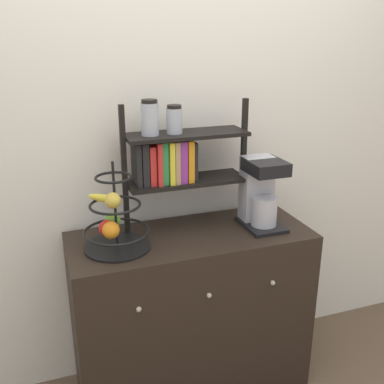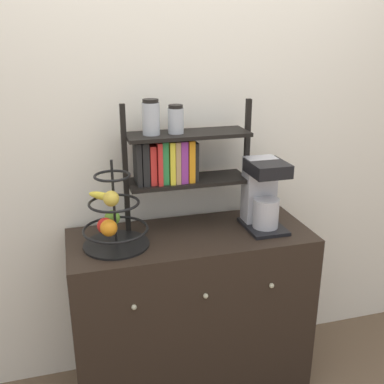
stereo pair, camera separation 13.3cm
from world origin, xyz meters
name	(u,v)px [view 1 (the left image)]	position (x,y,z in m)	size (l,w,h in m)	color
wall_back	(172,137)	(0.00, 0.52, 1.30)	(7.00, 0.05, 2.60)	silver
sideboard	(191,312)	(0.00, 0.24, 0.44)	(1.18, 0.50, 0.88)	black
coffee_maker	(260,192)	(0.37, 0.24, 1.06)	(0.18, 0.25, 0.35)	black
fruit_stand	(114,222)	(-0.37, 0.21, 1.01)	(0.30, 0.30, 0.41)	black
shelf_hutch	(172,155)	(-0.05, 0.36, 1.25)	(0.63, 0.20, 0.64)	black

